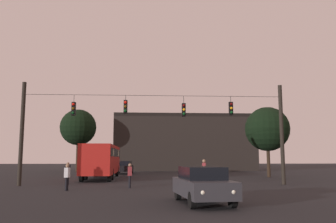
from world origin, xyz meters
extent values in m
plane|color=black|center=(0.00, 24.50, 0.00)|extent=(168.00, 168.00, 0.00)
cylinder|color=black|center=(-9.23, 16.49, 3.60)|extent=(0.28, 0.28, 7.21)
cylinder|color=black|center=(9.23, 16.49, 3.60)|extent=(0.28, 0.28, 7.21)
cylinder|color=black|center=(0.00, 16.49, 6.34)|extent=(18.45, 0.02, 0.02)
cylinder|color=black|center=(-5.73, 16.49, 6.07)|extent=(0.03, 0.03, 0.52)
cube|color=black|center=(-5.73, 16.49, 5.33)|extent=(0.26, 0.32, 0.95)
sphere|color=red|center=(-5.73, 16.31, 5.63)|extent=(0.20, 0.20, 0.20)
sphere|color=#5B3D0C|center=(-5.73, 16.31, 5.33)|extent=(0.20, 0.20, 0.20)
sphere|color=#0C4219|center=(-5.73, 16.31, 5.03)|extent=(0.20, 0.20, 0.20)
cylinder|color=black|center=(-2.08, 16.49, 6.16)|extent=(0.03, 0.03, 0.35)
cube|color=black|center=(-2.08, 16.49, 5.51)|extent=(0.26, 0.32, 0.95)
sphere|color=red|center=(-2.08, 16.31, 5.81)|extent=(0.20, 0.20, 0.20)
sphere|color=#5B3D0C|center=(-2.08, 16.31, 5.51)|extent=(0.20, 0.20, 0.20)
sphere|color=#0C4219|center=(-2.08, 16.31, 5.21)|extent=(0.20, 0.20, 0.20)
cylinder|color=black|center=(2.09, 16.49, 6.06)|extent=(0.03, 0.03, 0.54)
cube|color=black|center=(2.09, 16.49, 5.31)|extent=(0.26, 0.32, 0.95)
sphere|color=#510A0A|center=(2.09, 16.31, 5.61)|extent=(0.20, 0.20, 0.20)
sphere|color=orange|center=(2.09, 16.31, 5.31)|extent=(0.20, 0.20, 0.20)
sphere|color=#0C4219|center=(2.09, 16.31, 5.01)|extent=(0.20, 0.20, 0.20)
cylinder|color=black|center=(5.54, 16.49, 6.13)|extent=(0.03, 0.03, 0.41)
cube|color=black|center=(5.54, 16.49, 5.45)|extent=(0.26, 0.32, 0.95)
sphere|color=#510A0A|center=(5.54, 16.31, 5.75)|extent=(0.20, 0.20, 0.20)
sphere|color=orange|center=(5.54, 16.31, 5.45)|extent=(0.20, 0.20, 0.20)
sphere|color=#0C4219|center=(5.54, 16.31, 5.15)|extent=(0.20, 0.20, 0.20)
cube|color=#B21E19|center=(-4.67, 24.58, 1.75)|extent=(2.62, 11.03, 2.50)
cube|color=black|center=(-4.67, 24.58, 2.36)|extent=(2.65, 10.37, 0.70)
cylinder|color=black|center=(-5.83, 28.53, 0.50)|extent=(0.29, 1.00, 1.00)
cylinder|color=black|center=(-3.61, 28.55, 0.50)|extent=(0.29, 1.00, 1.00)
cylinder|color=black|center=(-5.76, 22.37, 0.50)|extent=(0.29, 1.00, 1.00)
cylinder|color=black|center=(-3.54, 22.40, 0.50)|extent=(0.29, 1.00, 1.00)
cylinder|color=black|center=(-5.74, 20.39, 0.50)|extent=(0.29, 1.00, 1.00)
cylinder|color=black|center=(-3.52, 20.42, 0.50)|extent=(0.29, 1.00, 1.00)
cube|color=beige|center=(-4.71, 27.88, 2.36)|extent=(2.57, 0.83, 0.56)
cube|color=beige|center=(-4.64, 21.83, 2.36)|extent=(2.57, 0.83, 0.56)
cube|color=#2D2D33|center=(1.83, 6.39, 0.66)|extent=(2.24, 4.47, 0.68)
cube|color=black|center=(1.82, 6.54, 1.26)|extent=(1.82, 2.48, 0.52)
cylinder|color=black|center=(2.77, 5.06, 0.32)|extent=(0.29, 0.66, 0.64)
cylinder|color=black|center=(1.20, 4.90, 0.32)|extent=(0.29, 0.66, 0.64)
cylinder|color=black|center=(2.47, 7.89, 0.32)|extent=(0.29, 0.66, 0.64)
cylinder|color=black|center=(0.90, 7.72, 0.32)|extent=(0.29, 0.66, 0.64)
sphere|color=white|center=(2.63, 4.36, 0.66)|extent=(0.18, 0.18, 0.18)
sphere|color=white|center=(1.48, 4.24, 0.66)|extent=(0.18, 0.18, 0.18)
cube|color=black|center=(-3.25, 34.38, 0.66)|extent=(2.07, 4.40, 0.68)
cube|color=black|center=(-3.26, 34.24, 1.26)|extent=(1.73, 2.42, 0.52)
cylinder|color=black|center=(-3.95, 35.85, 0.32)|extent=(0.26, 0.65, 0.64)
cylinder|color=black|center=(-2.37, 35.75, 0.32)|extent=(0.26, 0.65, 0.64)
cylinder|color=black|center=(-4.12, 33.02, 0.32)|extent=(0.26, 0.65, 0.64)
cylinder|color=black|center=(-2.55, 32.92, 0.32)|extent=(0.26, 0.65, 0.64)
sphere|color=white|center=(-3.69, 36.52, 0.66)|extent=(0.18, 0.18, 0.18)
sphere|color=white|center=(-2.54, 36.44, 0.66)|extent=(0.18, 0.18, 0.18)
cylinder|color=black|center=(-1.62, 14.48, 0.38)|extent=(0.14, 0.14, 0.76)
cylinder|color=black|center=(-1.60, 14.32, 0.38)|extent=(0.14, 0.14, 0.76)
cube|color=maroon|center=(-1.61, 14.40, 1.05)|extent=(0.28, 0.38, 0.57)
sphere|color=#8C6B51|center=(-1.61, 14.40, 1.44)|extent=(0.21, 0.21, 0.21)
cylinder|color=black|center=(3.52, 16.47, 0.44)|extent=(0.14, 0.14, 0.88)
cylinder|color=black|center=(3.48, 16.32, 0.44)|extent=(0.14, 0.14, 0.88)
cube|color=maroon|center=(3.50, 16.39, 1.22)|extent=(0.33, 0.41, 0.66)
sphere|color=#8C6B51|center=(3.50, 16.39, 1.67)|extent=(0.24, 0.24, 0.24)
cylinder|color=black|center=(-6.20, 17.67, 0.39)|extent=(0.14, 0.14, 0.78)
cylinder|color=black|center=(-6.25, 17.51, 0.39)|extent=(0.14, 0.14, 0.78)
cube|color=black|center=(-6.23, 17.59, 1.07)|extent=(0.34, 0.42, 0.58)
sphere|color=#8C6B51|center=(-6.23, 17.59, 1.47)|extent=(0.21, 0.21, 0.21)
cylinder|color=black|center=(-5.17, 12.78, 0.38)|extent=(0.14, 0.14, 0.76)
cylinder|color=black|center=(-5.20, 12.62, 0.38)|extent=(0.14, 0.14, 0.76)
cube|color=silver|center=(-5.19, 12.70, 1.04)|extent=(0.29, 0.39, 0.57)
sphere|color=#8C6B51|center=(-5.19, 12.70, 1.43)|extent=(0.20, 0.20, 0.20)
cube|color=black|center=(5.16, 46.33, 3.94)|extent=(21.02, 8.48, 7.88)
cube|color=black|center=(5.16, 46.33, 8.13)|extent=(21.02, 8.48, 0.50)
cylinder|color=#2D2116|center=(11.50, 26.08, 1.61)|extent=(0.32, 0.32, 3.22)
sphere|color=black|center=(11.50, 26.08, 4.76)|extent=(4.42, 4.42, 4.42)
cylinder|color=#2D2116|center=(-9.90, 39.89, 2.16)|extent=(0.33, 0.33, 4.31)
sphere|color=black|center=(-9.90, 39.89, 6.02)|extent=(4.87, 4.87, 4.87)
camera|label=1|loc=(-0.51, -8.57, 1.89)|focal=37.78mm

